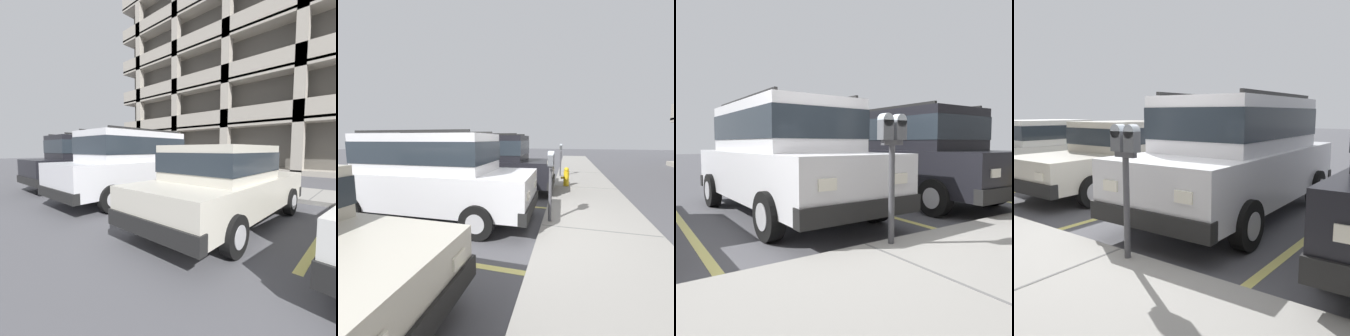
# 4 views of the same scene
# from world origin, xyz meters

# --- Properties ---
(ground_plane) EXTENTS (80.00, 80.00, 0.10)m
(ground_plane) POSITION_xyz_m (0.00, 0.00, -0.05)
(ground_plane) COLOR #4C4C51
(sidewalk) EXTENTS (40.00, 2.20, 0.12)m
(sidewalk) POSITION_xyz_m (0.00, 1.30, 0.06)
(sidewalk) COLOR gray
(sidewalk) RESTS_ON ground_plane
(parking_stall_lines) EXTENTS (12.49, 4.80, 0.01)m
(parking_stall_lines) POSITION_xyz_m (1.55, -1.40, 0.00)
(parking_stall_lines) COLOR #DBD16B
(parking_stall_lines) RESTS_ON ground_plane
(silver_suv) EXTENTS (2.10, 4.82, 2.03)m
(silver_suv) POSITION_xyz_m (-0.13, -2.40, 1.09)
(silver_suv) COLOR silver
(silver_suv) RESTS_ON ground_plane
(red_sedan) EXTENTS (2.06, 4.80, 2.03)m
(red_sedan) POSITION_xyz_m (-3.08, -2.16, 1.09)
(red_sedan) COLOR black
(red_sedan) RESTS_ON ground_plane
(dark_hatchback) EXTENTS (1.86, 4.49, 1.54)m
(dark_hatchback) POSITION_xyz_m (3.05, -2.65, 0.82)
(dark_hatchback) COLOR beige
(dark_hatchback) RESTS_ON ground_plane
(parking_meter_near) EXTENTS (0.35, 0.12, 1.49)m
(parking_meter_near) POSITION_xyz_m (-0.27, 0.35, 1.23)
(parking_meter_near) COLOR #47474C
(parking_meter_near) RESTS_ON sidewalk
(parking_meter_far) EXTENTS (0.15, 0.12, 1.51)m
(parking_meter_far) POSITION_xyz_m (-6.45, 0.35, 1.11)
(parking_meter_far) COLOR #47474C
(parking_meter_far) RESTS_ON sidewalk
(parking_garage) EXTENTS (32.00, 10.00, 16.25)m
(parking_garage) POSITION_xyz_m (1.97, 12.93, 7.53)
(parking_garage) COLOR #5C5851
(parking_garage) RESTS_ON ground_plane
(fire_hydrant) EXTENTS (0.30, 0.30, 0.70)m
(fire_hydrant) POSITION_xyz_m (-4.12, 0.65, 0.46)
(fire_hydrant) COLOR gold
(fire_hydrant) RESTS_ON sidewalk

